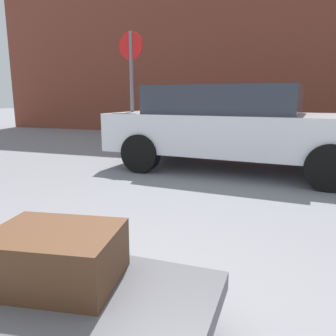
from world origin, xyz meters
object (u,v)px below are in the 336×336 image
at_px(suitcase_brown_rear_left, 56,256).
at_px(no_parking_sign, 132,83).
at_px(luggage_cart, 84,304).
at_px(parked_car, 235,126).

xyz_separation_m(suitcase_brown_rear_left, no_parking_sign, (-1.76, 4.60, 1.01)).
distance_m(luggage_cart, no_parking_sign, 5.17).
relative_size(luggage_cart, parked_car, 0.28).
xyz_separation_m(luggage_cart, suitcase_brown_rear_left, (-0.17, 0.03, 0.20)).
bearing_deg(suitcase_brown_rear_left, no_parking_sign, 101.62).
distance_m(parked_car, no_parking_sign, 2.07).
relative_size(luggage_cart, suitcase_brown_rear_left, 2.04).
xyz_separation_m(luggage_cart, no_parking_sign, (-1.93, 4.64, 1.21)).
bearing_deg(no_parking_sign, suitcase_brown_rear_left, -69.02).
distance_m(luggage_cart, parked_car, 4.60).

